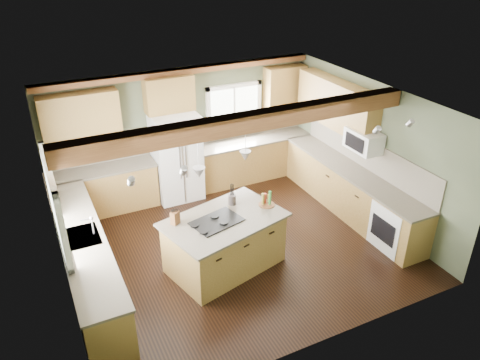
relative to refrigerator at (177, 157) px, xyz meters
name	(u,v)px	position (x,y,z in m)	size (l,w,h in m)	color
floor	(235,245)	(0.30, -2.12, -0.90)	(5.60, 5.60, 0.00)	black
ceiling	(235,105)	(0.30, -2.12, 1.70)	(5.60, 5.60, 0.00)	silver
wall_back	(183,130)	(0.30, 0.38, 0.40)	(5.60, 5.60, 0.00)	#434D36
wall_left	(56,221)	(-2.50, -2.12, 0.40)	(5.00, 5.00, 0.00)	#434D36
wall_right	(370,150)	(3.10, -2.12, 0.40)	(5.00, 5.00, 0.00)	#434D36
ceiling_beam	(247,122)	(0.30, -2.56, 1.57)	(5.55, 0.26, 0.26)	#532C17
soffit_trim	(181,71)	(0.30, 0.28, 1.64)	(5.55, 0.20, 0.10)	#532C17
backsplash_back	(184,134)	(0.30, 0.36, 0.31)	(5.58, 0.03, 0.58)	brown
backsplash_right	(367,153)	(3.08, -2.07, 0.31)	(0.03, 3.70, 0.58)	brown
base_cab_back_left	(104,191)	(-1.49, 0.08, -0.46)	(2.02, 0.60, 0.88)	brown
counter_back_left	(101,170)	(-1.49, 0.08, 0.00)	(2.06, 0.64, 0.04)	#453E32
base_cab_back_right	(253,159)	(1.79, 0.08, -0.46)	(2.62, 0.60, 0.88)	brown
counter_back_right	(253,140)	(1.79, 0.08, 0.00)	(2.66, 0.64, 0.04)	#453E32
base_cab_left	(87,262)	(-2.20, -2.07, -0.46)	(0.60, 3.70, 0.88)	brown
counter_left	(82,237)	(-2.20, -2.07, 0.00)	(0.64, 3.74, 0.04)	#453E32
base_cab_right	(350,192)	(2.80, -2.07, -0.46)	(0.60, 3.70, 0.88)	brown
counter_right	(353,171)	(2.80, -2.07, 0.00)	(0.64, 3.74, 0.04)	#453E32
upper_cab_back_left	(80,117)	(-1.69, 0.21, 1.05)	(1.40, 0.35, 0.90)	brown
upper_cab_over_fridge	(169,94)	(0.00, 0.21, 1.25)	(0.96, 0.35, 0.70)	brown
upper_cab_right	(336,104)	(2.92, -1.22, 1.05)	(0.35, 2.20, 0.90)	brown
upper_cab_back_corner	(285,87)	(2.60, 0.21, 1.05)	(0.90, 0.35, 0.90)	brown
window_left	(54,204)	(-2.48, -2.07, 0.65)	(0.04, 1.60, 1.05)	white
window_back	(234,110)	(1.45, 0.36, 0.65)	(1.10, 0.04, 1.00)	white
sink	(82,237)	(-2.20, -2.07, 0.01)	(0.50, 0.65, 0.03)	#262628
faucet	(93,226)	(-2.02, -2.07, 0.15)	(0.02, 0.02, 0.28)	#B2B2B7
dishwasher	(105,318)	(-2.19, -3.37, -0.47)	(0.60, 0.60, 0.84)	white
oven	(397,226)	(2.79, -3.37, -0.47)	(0.60, 0.72, 0.84)	white
microwave	(364,141)	(2.88, -2.17, 0.65)	(0.40, 0.70, 0.38)	white
pendant_left	(199,173)	(-0.52, -2.67, 0.98)	(0.18, 0.18, 0.16)	#B2B2B7
pendant_right	(245,156)	(0.32, -2.45, 0.98)	(0.18, 0.18, 0.16)	#B2B2B7
refrigerator	(177,157)	(0.00, 0.00, 0.00)	(0.90, 0.74, 1.80)	white
island	(225,244)	(-0.10, -2.56, -0.46)	(1.75, 1.07, 0.88)	brown
island_top	(224,220)	(-0.10, -2.56, 0.00)	(1.86, 1.18, 0.04)	#453E32
cooktop	(217,221)	(-0.24, -2.59, 0.03)	(0.76, 0.50, 0.02)	black
knife_block	(175,218)	(-0.83, -2.36, 0.13)	(0.13, 0.10, 0.21)	brown
utensil_crock	(232,200)	(0.21, -2.21, 0.11)	(0.13, 0.13, 0.17)	#423B35
bottle_tray	(267,199)	(0.71, -2.48, 0.14)	(0.27, 0.27, 0.25)	brown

